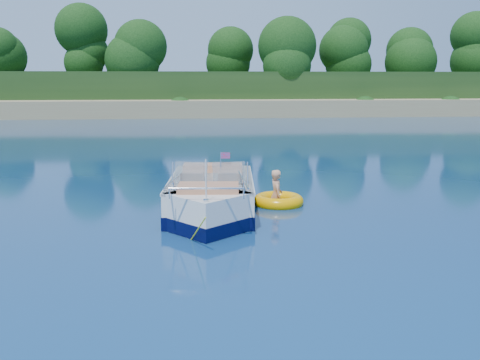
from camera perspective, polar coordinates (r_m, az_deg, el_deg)
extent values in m
plane|color=#0A2046|center=(12.30, -5.16, -5.06)|extent=(160.00, 160.00, 0.00)
cube|color=#977F58|center=(49.92, -5.68, 7.43)|extent=(170.00, 8.00, 2.00)
cube|color=#163314|center=(76.87, -5.74, 8.94)|extent=(170.00, 56.00, 6.00)
cylinder|color=#312010|center=(53.83, -5.75, 10.64)|extent=(0.44, 0.44, 3.60)
sphere|color=black|center=(53.94, -5.82, 14.28)|extent=(5.94, 5.94, 5.94)
cylinder|color=#312010|center=(55.59, 15.68, 9.79)|extent=(0.44, 0.44, 2.60)
sphere|color=black|center=(55.62, 15.81, 12.33)|extent=(4.29, 4.29, 4.29)
cube|color=white|center=(13.75, -3.05, -1.99)|extent=(2.39, 4.05, 1.08)
cube|color=white|center=(11.96, -3.41, -3.93)|extent=(2.05, 2.05, 1.08)
cube|color=black|center=(13.78, -3.04, -2.59)|extent=(2.43, 4.10, 0.31)
cube|color=black|center=(12.00, -3.40, -4.62)|extent=(2.09, 2.09, 0.31)
cube|color=tan|center=(13.99, -3.01, -0.49)|extent=(1.88, 2.86, 0.10)
cube|color=white|center=(13.64, -3.07, 0.10)|extent=(2.43, 4.06, 0.06)
cube|color=black|center=(15.82, -2.74, -0.12)|extent=(0.60, 0.41, 0.93)
cube|color=#8C9EA5|center=(12.91, -5.27, 0.81)|extent=(0.84, 0.45, 0.50)
cube|color=#8C9EA5|center=(12.87, -1.16, 0.82)|extent=(0.81, 0.31, 0.50)
cube|color=#B77754|center=(13.41, -5.09, 0.02)|extent=(0.61, 0.61, 0.41)
cube|color=#B77754|center=(13.37, -1.14, 0.03)|extent=(0.61, 0.61, 0.41)
cube|color=#B77754|center=(14.65, -2.91, 0.96)|extent=(1.65, 0.71, 0.39)
cube|color=#B77754|center=(12.03, -3.39, -1.30)|extent=(1.42, 0.89, 0.35)
cylinder|color=white|center=(10.98, -3.66, -0.03)|extent=(0.03, 0.03, 0.87)
cube|color=red|center=(12.81, -1.58, 2.63)|extent=(0.23, 0.04, 0.14)
cube|color=silver|center=(11.02, -3.64, -2.15)|extent=(0.11, 0.07, 0.05)
cylinder|color=#FFFD1B|center=(10.81, -4.53, -5.29)|extent=(0.31, 1.08, 0.79)
torus|color=#F7A300|center=(14.46, 4.11, -2.27)|extent=(1.67, 1.67, 0.36)
torus|color=red|center=(14.46, 4.11, -2.20)|extent=(1.38, 1.38, 0.12)
imported|color=tan|center=(14.41, 3.83, -2.68)|extent=(0.41, 0.80, 1.51)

